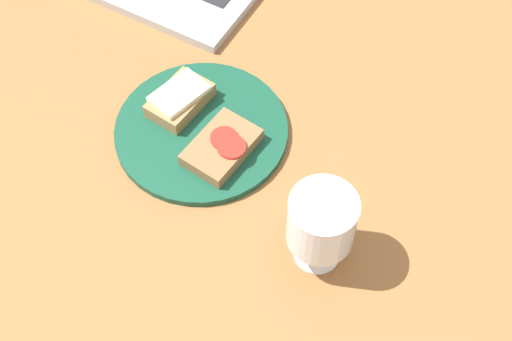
# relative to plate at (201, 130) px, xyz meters

# --- Properties ---
(wooden_table) EXTENTS (1.40, 1.40, 0.03)m
(wooden_table) POSITION_rel_plate_xyz_m (0.05, -0.02, -0.02)
(wooden_table) COLOR brown
(wooden_table) RESTS_ON ground
(plate) EXTENTS (0.26, 0.26, 0.01)m
(plate) POSITION_rel_plate_xyz_m (0.00, 0.00, 0.00)
(plate) COLOR #144733
(plate) RESTS_ON wooden_table
(sandwich_with_cheese) EXTENTS (0.07, 0.10, 0.03)m
(sandwich_with_cheese) POSITION_rel_plate_xyz_m (-0.05, 0.02, 0.02)
(sandwich_with_cheese) COLOR #937047
(sandwich_with_cheese) RESTS_ON plate
(sandwich_with_tomato) EXTENTS (0.08, 0.12, 0.03)m
(sandwich_with_tomato) POSITION_rel_plate_xyz_m (0.05, -0.02, 0.02)
(sandwich_with_tomato) COLOR brown
(sandwich_with_tomato) RESTS_ON plate
(wine_glass) EXTENTS (0.09, 0.09, 0.13)m
(wine_glass) POSITION_rel_plate_xyz_m (0.24, -0.09, 0.08)
(wine_glass) COLOR white
(wine_glass) RESTS_ON wooden_table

